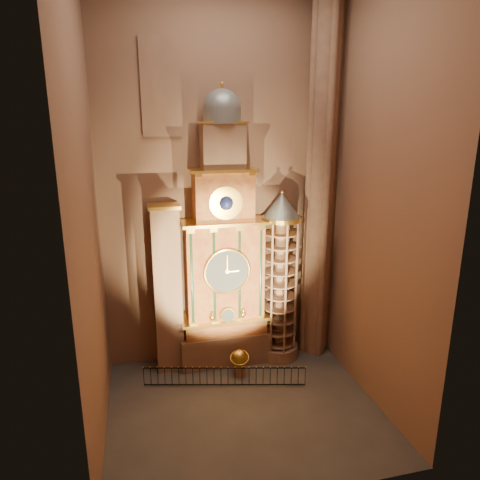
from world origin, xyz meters
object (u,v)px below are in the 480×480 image
object	(u,v)px
iron_railing	(225,377)
astronomical_clock	(224,260)
celestial_globe	(240,360)
portrait_tower	(168,289)
stair_turret	(280,279)

from	to	relation	value
iron_railing	astronomical_clock	bearing A→B (deg)	78.29
celestial_globe	iron_railing	distance (m)	1.47
celestial_globe	iron_railing	world-z (taller)	celestial_globe
astronomical_clock	portrait_tower	bearing A→B (deg)	179.71
astronomical_clock	portrait_tower	world-z (taller)	astronomical_clock
stair_turret	celestial_globe	bearing A→B (deg)	-150.88
portrait_tower	stair_turret	world-z (taller)	stair_turret
portrait_tower	celestial_globe	xyz separation A→B (m)	(3.91, -1.94, -4.16)
astronomical_clock	stair_turret	distance (m)	3.78
iron_railing	celestial_globe	bearing A→B (deg)	39.25
astronomical_clock	stair_turret	world-z (taller)	astronomical_clock
astronomical_clock	iron_railing	xyz separation A→B (m)	(-0.59, -2.83, -6.06)
astronomical_clock	iron_railing	distance (m)	6.71
celestial_globe	iron_railing	xyz separation A→B (m)	(-1.10, -0.90, -0.37)
celestial_globe	iron_railing	bearing A→B (deg)	-140.75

